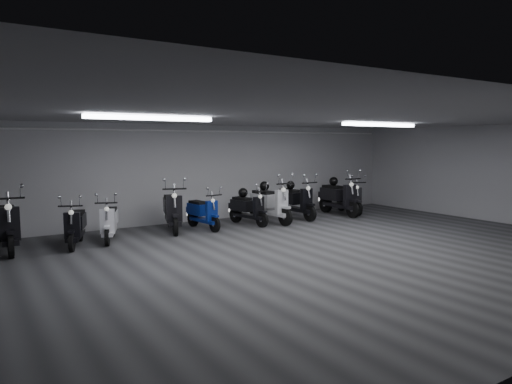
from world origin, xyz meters
TOP-DOWN VIEW (x-y plane):
  - floor at (0.00, 0.00)m, footprint 14.00×10.00m
  - ceiling at (0.00, 0.00)m, footprint 14.00×10.00m
  - back_wall at (0.00, 5.00)m, footprint 14.00×0.01m
  - right_wall at (7.00, 0.00)m, footprint 0.01×10.00m
  - fluor_strip_left at (-3.00, 1.00)m, footprint 2.40×0.18m
  - fluor_strip_right at (3.00, 1.00)m, footprint 2.40×0.18m
  - conduit at (0.00, 4.92)m, footprint 13.60×0.05m
  - scooter_0 at (-5.25, 3.57)m, footprint 0.70×2.01m
  - scooter_1 at (-3.95, 3.34)m, footprint 1.06×1.71m
  - scooter_2 at (-3.17, 3.50)m, footprint 1.07×1.69m
  - scooter_3 at (-1.46, 3.86)m, footprint 1.17×2.04m
  - scooter_4 at (-0.66, 3.69)m, footprint 0.72×1.64m
  - scooter_5 at (0.69, 3.60)m, footprint 0.84×1.71m
  - scooter_6 at (1.40, 3.57)m, footprint 0.83×2.00m
  - scooter_7 at (2.47, 3.76)m, footprint 0.72×1.91m
  - scooter_8 at (4.04, 3.58)m, footprint 0.76×2.02m
  - scooter_9 at (4.61, 3.70)m, footprint 1.06×1.84m
  - helmet_0 at (4.05, 3.86)m, footprint 0.28×0.28m
  - helmet_1 at (2.46, 4.02)m, footprint 0.26×0.26m
  - helmet_2 at (1.37, 3.83)m, footprint 0.28×0.28m
  - helmet_3 at (0.65, 3.83)m, footprint 0.27×0.27m

SIDE VIEW (x-z plane):
  - floor at x=0.00m, z-range -0.01..0.00m
  - scooter_4 at x=-0.66m, z-range 0.00..1.18m
  - scooter_2 at x=-3.17m, z-range 0.00..1.20m
  - scooter_1 at x=-3.95m, z-range 0.00..1.21m
  - scooter_5 at x=0.69m, z-range 0.00..1.22m
  - scooter_9 at x=4.61m, z-range 0.00..1.30m
  - scooter_7 at x=2.47m, z-range 0.00..1.40m
  - scooter_3 at x=-1.46m, z-range 0.00..1.44m
  - scooter_6 at x=1.40m, z-range 0.00..1.45m
  - scooter_8 at x=4.04m, z-range 0.00..1.48m
  - scooter_0 at x=-5.25m, z-range 0.00..1.48m
  - helmet_3 at x=0.65m, z-range 0.76..1.02m
  - helmet_1 at x=2.46m, z-range 0.87..1.13m
  - helmet_2 at x=1.37m, z-range 0.90..1.18m
  - helmet_0 at x=4.05m, z-range 0.92..1.20m
  - back_wall at x=0.00m, z-range 0.00..2.80m
  - right_wall at x=7.00m, z-range 0.00..2.80m
  - conduit at x=0.00m, z-range 2.59..2.65m
  - fluor_strip_left at x=-3.00m, z-range 2.70..2.78m
  - fluor_strip_right at x=3.00m, z-range 2.70..2.78m
  - ceiling at x=0.00m, z-range 2.80..2.81m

